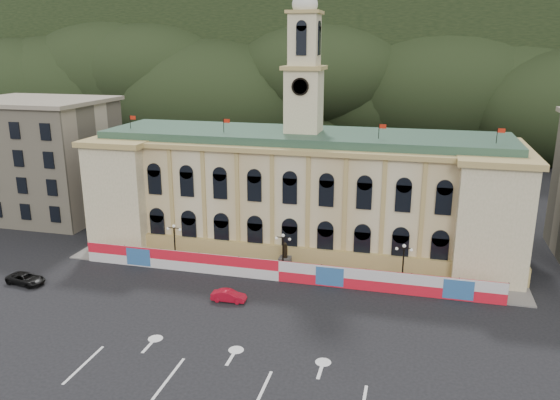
% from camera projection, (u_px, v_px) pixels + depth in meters
% --- Properties ---
extents(ground, '(260.00, 260.00, 0.00)m').
position_uv_depth(ground, '(238.00, 347.00, 49.86)').
color(ground, black).
rests_on(ground, ground).
extents(lane_markings, '(26.00, 10.00, 0.02)m').
position_uv_depth(lane_markings, '(219.00, 378.00, 45.20)').
color(lane_markings, white).
rests_on(lane_markings, ground).
extents(hill_ridge, '(230.00, 80.00, 64.00)m').
position_uv_depth(hill_ridge, '(371.00, 70.00, 158.15)').
color(hill_ridge, black).
rests_on(hill_ridge, ground).
extents(city_hall, '(56.20, 17.60, 37.10)m').
position_uv_depth(city_hall, '(302.00, 189.00, 73.45)').
color(city_hall, beige).
rests_on(city_hall, ground).
extents(side_building_left, '(21.00, 17.00, 18.60)m').
position_uv_depth(side_building_left, '(41.00, 158.00, 86.38)').
color(side_building_left, '#B3A68A').
rests_on(side_building_left, ground).
extents(hoarding_fence, '(50.00, 0.44, 2.50)m').
position_uv_depth(hoarding_fence, '(279.00, 271.00, 63.54)').
color(hoarding_fence, red).
rests_on(hoarding_fence, ground).
extents(pavement, '(56.00, 5.50, 0.16)m').
position_uv_depth(pavement, '(284.00, 271.00, 66.37)').
color(pavement, slate).
rests_on(pavement, ground).
extents(statue, '(1.40, 1.40, 3.72)m').
position_uv_depth(statue, '(285.00, 262.00, 66.30)').
color(statue, '#595651').
rests_on(statue, ground).
extents(lamp_left, '(1.96, 0.44, 5.15)m').
position_uv_depth(lamp_left, '(175.00, 240.00, 68.19)').
color(lamp_left, black).
rests_on(lamp_left, ground).
extents(lamp_center, '(1.96, 0.44, 5.15)m').
position_uv_depth(lamp_center, '(283.00, 250.00, 64.85)').
color(lamp_center, black).
rests_on(lamp_center, ground).
extents(lamp_right, '(1.96, 0.44, 5.15)m').
position_uv_depth(lamp_right, '(403.00, 261.00, 61.51)').
color(lamp_right, black).
rests_on(lamp_right, ground).
extents(red_sedan, '(1.63, 3.89, 1.25)m').
position_uv_depth(red_sedan, '(229.00, 296.00, 58.62)').
color(red_sedan, '#A90C1E').
rests_on(red_sedan, ground).
extents(black_suv, '(3.35, 5.21, 1.29)m').
position_uv_depth(black_suv, '(26.00, 279.00, 62.85)').
color(black_suv, black).
rests_on(black_suv, ground).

